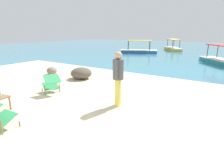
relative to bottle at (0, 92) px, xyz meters
The scene contains 10 objects.
sand_beach 1.80m from the bottle, 16.83° to the right, with size 18.00×14.00×0.04m, color beige.
water_surface 21.57m from the bottle, 85.64° to the left, with size 60.00×36.00×0.03m, color teal.
bottle is the anchor object (origin of this frame).
deck_chair_near 1.82m from the bottle, 92.73° to the left, with size 0.91×0.79×0.68m.
person_standing 3.33m from the bottle, 39.90° to the left, with size 0.32×0.49×1.62m.
shore_rock_large 4.06m from the bottle, 99.23° to the left, with size 0.98×0.98×0.53m, color brown.
shore_rock_medium 4.63m from the bottle, 123.54° to the left, with size 0.64×0.52×0.38m, color gray.
boat_blue 15.76m from the bottle, 101.59° to the left, with size 3.81×2.65×1.29m.
boat_teal 13.26m from the bottle, 70.28° to the left, with size 3.21×3.58×1.29m.
boat_yellow 20.26m from the bottle, 93.00° to the left, with size 2.94×3.72×1.29m.
Camera 1 is at (3.68, -1.93, 2.21)m, focal length 30.26 mm.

